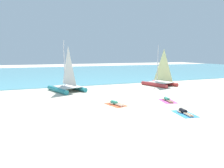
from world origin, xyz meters
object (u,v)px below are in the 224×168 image
sunbather_left (115,103)px  sailboat_red (160,80)px  sailboat_teal (67,84)px  towel_right (168,101)px  sunbather_right (167,99)px  towel_middle (185,114)px  towel_left (116,105)px  sunbather_middle (184,112)px

sunbather_left → sailboat_red: bearing=21.9°
sailboat_teal → towel_right: bearing=-66.3°
sunbather_left → sunbather_right: bearing=-21.2°
towel_middle → towel_left: bearing=131.3°
sailboat_red → sunbather_middle: (-5.52, -11.21, -0.65)m
towel_left → sunbather_middle: 5.28m
sailboat_red → sunbather_middle: bearing=-133.0°
sunbather_left → sunbather_middle: bearing=-65.1°
sunbather_right → towel_middle: bearing=-95.4°
sunbather_middle → towel_middle: bearing=-90.0°
sailboat_teal → sunbather_left: sailboat_teal is taller
sailboat_red → towel_left: bearing=-158.0°
towel_middle → sunbather_right: sunbather_right is taller
sailboat_red → towel_left: size_ratio=2.76×
sunbather_right → sailboat_teal: bearing=146.5°
towel_right → sailboat_teal: bearing=133.1°
sailboat_teal → towel_left: 8.14m
sailboat_red → towel_middle: (-5.53, -11.28, -0.78)m
towel_middle → sunbather_middle: 0.14m
towel_left → towel_right: (4.72, -0.38, 0.00)m
towel_left → towel_middle: bearing=-48.7°
sailboat_teal → sunbather_middle: sailboat_teal is taller
sailboat_red → sunbather_right: 8.75m
sunbather_middle → sunbather_right: (1.22, 3.62, 0.00)m
sailboat_teal → sunbather_left: 8.06m
towel_left → sunbather_right: size_ratio=1.22×
sailboat_red → towel_middle: size_ratio=2.76×
towel_middle → sunbather_right: size_ratio=1.22×
towel_middle → sunbather_left: bearing=131.0°
sailboat_teal → sunbather_right: 10.94m
towel_left → towel_right: 4.74m
towel_left → sunbather_left: sunbather_left is taller
sailboat_teal → towel_middle: bearing=-81.0°
sunbather_left → towel_middle: 5.39m
sunbather_middle → sailboat_teal: bearing=126.8°
sailboat_red → towel_right: size_ratio=2.76×
sunbather_left → towel_right: bearing=-22.0°
towel_middle → sailboat_red: bearing=63.9°
sunbather_left → sunbather_middle: same height
towel_middle → sunbather_right: (1.22, 3.68, 0.13)m
sailboat_teal → sunbather_middle: (6.29, -11.55, -0.69)m
sailboat_teal → sunbather_right: sailboat_teal is taller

